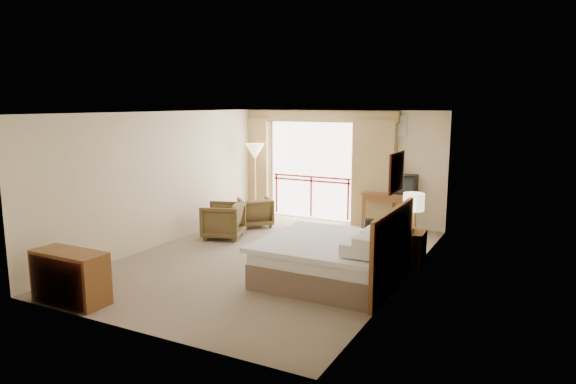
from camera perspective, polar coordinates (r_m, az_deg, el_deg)
The scene contains 29 objects.
floor at distance 9.65m, azimuth -1.82°, elevation -7.40°, with size 7.00×7.00×0.00m, color #7E6C55.
ceiling at distance 9.22m, azimuth -1.92°, elevation 8.84°, with size 7.00×7.00×0.00m, color white.
wall_back at distance 12.48m, azimuth 6.02°, elevation 2.84°, with size 5.00×5.00×0.00m, color beige.
wall_front at distance 6.58m, azimuth -16.99°, elevation -3.88°, with size 5.00×5.00×0.00m, color beige.
wall_left at distance 10.78m, azimuth -13.55°, elevation 1.51°, with size 7.00×7.00×0.00m, color beige.
wall_right at distance 8.42m, azimuth 13.13°, elevation -0.75°, with size 7.00×7.00×0.00m, color beige.
balcony_door at distance 12.79m, azimuth 2.64°, elevation 2.38°, with size 2.40×2.40×0.00m, color white.
balcony_railing at distance 12.83m, azimuth 2.59°, elevation 0.65°, with size 2.09×0.03×1.02m.
curtain_left at distance 13.45m, azimuth -3.99°, elevation 2.94°, with size 1.00×0.26×2.50m, color olive.
curtain_right at distance 12.07m, azimuth 9.51°, elevation 2.04°, with size 1.00×0.26×2.50m, color olive.
valance at distance 12.60m, azimuth 2.50°, elevation 8.42°, with size 4.40×0.22×0.28m, color olive.
hvac_vent at distance 11.96m, azimuth 11.90°, elevation 7.19°, with size 0.50×0.04×0.50m, color silver.
bed at distance 8.40m, azimuth 5.14°, elevation -7.39°, with size 2.13×2.06×0.97m.
headboard at distance 8.03m, azimuth 11.58°, elevation -6.35°, with size 0.06×2.10×1.30m, color brown.
framed_art at distance 7.78m, azimuth 11.97°, elevation 2.16°, with size 0.04×0.72×0.60m.
nightstand at distance 9.37m, azimuth 13.52°, elevation -6.18°, with size 0.45×0.53×0.64m, color brown.
table_lamp at distance 9.23m, azimuth 13.80°, elevation -1.16°, with size 0.37×0.37×0.65m.
phone at distance 9.15m, azimuth 13.08°, elevation -4.21°, with size 0.19×0.15×0.09m, color black.
desk at distance 12.06m, azimuth 11.57°, elevation -0.90°, with size 1.29×0.62×0.84m.
tv at distance 11.85m, azimuth 12.95°, elevation 0.84°, with size 0.49×0.39×0.44m.
coffee_maker at distance 12.05m, azimuth 9.95°, elevation 0.66°, with size 0.12×0.12×0.26m, color black.
cup at distance 11.97m, azimuth 10.55°, elevation 0.17°, with size 0.07×0.07×0.09m, color white.
wastebasket at distance 11.62m, azimuth 9.06°, elevation -3.76°, with size 0.24×0.24×0.31m, color black.
armchair_far at distance 12.16m, azimuth -3.63°, elevation -3.78°, with size 0.72×0.74×0.68m, color #4B391C.
armchair_near at distance 11.18m, azimuth -7.20°, elevation -5.06°, with size 0.80×0.83×0.75m, color #4B391C.
side_table at distance 11.55m, azimuth -6.84°, elevation -2.77°, with size 0.47×0.47×0.52m.
book at distance 11.51m, azimuth -6.86°, elevation -1.96°, with size 0.15×0.20×0.02m, color white.
floor_lamp at distance 12.73m, azimuth -3.70°, elevation 4.22°, with size 0.48×0.48×1.88m.
dresser at distance 8.14m, azimuth -23.06°, elevation -8.70°, with size 1.15×0.49×0.77m.
Camera 1 is at (4.52, -8.04, 2.86)m, focal length 32.00 mm.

